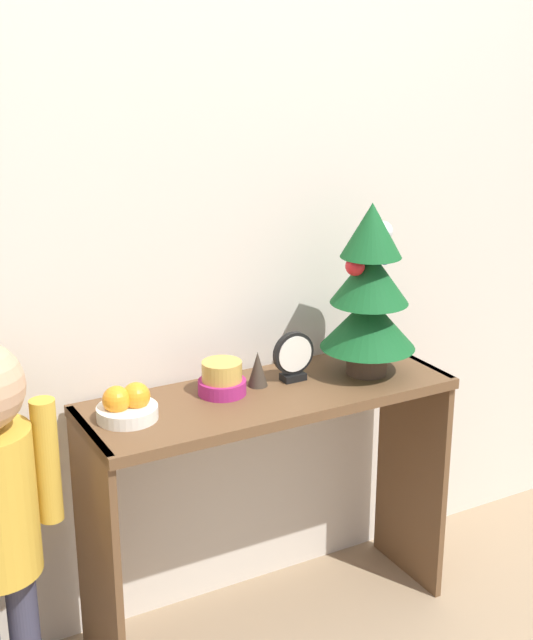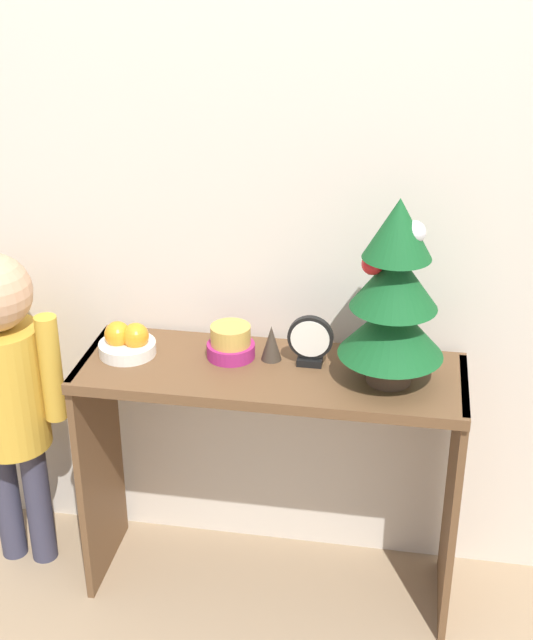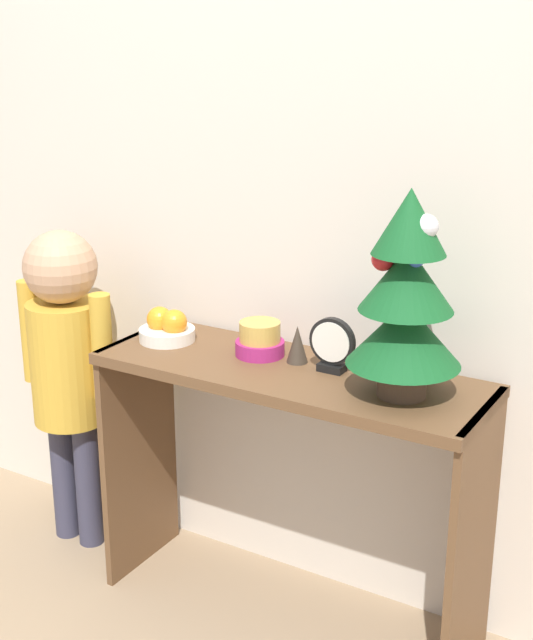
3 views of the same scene
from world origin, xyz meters
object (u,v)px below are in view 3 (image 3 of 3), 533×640
at_px(child_figure, 66,352).
at_px(figurine, 297,344).
at_px(mini_tree, 406,296).
at_px(desk_clock, 332,345).
at_px(singing_bowl, 260,340).
at_px(fruit_bowl, 167,328).

bearing_deg(child_figure, figurine, 4.69).
distance_m(mini_tree, figurine, 0.38).
xyz_separation_m(mini_tree, desk_clock, (-0.21, 0.05, -0.18)).
height_order(singing_bowl, figurine, figurine).
relative_size(singing_bowl, child_figure, 0.13).
relative_size(desk_clock, figurine, 1.43).
height_order(desk_clock, child_figure, child_figure).
distance_m(mini_tree, child_figure, 1.13).
bearing_deg(singing_bowl, desk_clock, -2.43).
height_order(mini_tree, singing_bowl, mini_tree).
bearing_deg(mini_tree, figurine, 168.16).
bearing_deg(fruit_bowl, figurine, 5.16).
bearing_deg(singing_bowl, mini_tree, -8.33).
distance_m(desk_clock, figurine, 0.11).
height_order(fruit_bowl, child_figure, child_figure).
xyz_separation_m(mini_tree, child_figure, (-1.08, 0.00, -0.34)).
distance_m(figurine, child_figure, 0.77).
height_order(fruit_bowl, singing_bowl, same).
xyz_separation_m(mini_tree, singing_bowl, (-0.43, 0.06, -0.20)).
height_order(fruit_bowl, figurine, figurine).
bearing_deg(desk_clock, singing_bowl, 177.57).
distance_m(fruit_bowl, child_figure, 0.39).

